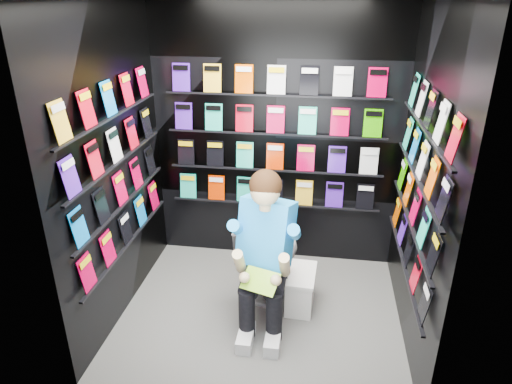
# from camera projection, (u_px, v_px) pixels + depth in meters

# --- Properties ---
(floor) EXTENTS (2.40, 2.40, 0.00)m
(floor) POSITION_uv_depth(u_px,v_px,m) (261.00, 312.00, 4.03)
(floor) COLOR #60605D
(floor) RESTS_ON ground
(wall_back) EXTENTS (2.40, 0.04, 2.60)m
(wall_back) POSITION_uv_depth(u_px,v_px,m) (276.00, 138.00, 4.41)
(wall_back) COLOR black
(wall_back) RESTS_ON floor
(wall_front) EXTENTS (2.40, 0.04, 2.60)m
(wall_front) POSITION_uv_depth(u_px,v_px,m) (237.00, 240.00, 2.60)
(wall_front) COLOR black
(wall_front) RESTS_ON floor
(wall_left) EXTENTS (0.04, 2.00, 2.60)m
(wall_left) POSITION_uv_depth(u_px,v_px,m) (114.00, 167.00, 3.67)
(wall_left) COLOR black
(wall_left) RESTS_ON floor
(wall_right) EXTENTS (0.04, 2.00, 2.60)m
(wall_right) POSITION_uv_depth(u_px,v_px,m) (423.00, 185.00, 3.34)
(wall_right) COLOR black
(wall_right) RESTS_ON floor
(comics_back) EXTENTS (2.10, 0.06, 1.37)m
(comics_back) POSITION_uv_depth(u_px,v_px,m) (275.00, 138.00, 4.38)
(comics_back) COLOR #E83300
(comics_back) RESTS_ON wall_back
(comics_left) EXTENTS (0.06, 1.70, 1.37)m
(comics_left) POSITION_uv_depth(u_px,v_px,m) (117.00, 167.00, 3.66)
(comics_left) COLOR #E83300
(comics_left) RESTS_ON wall_left
(comics_right) EXTENTS (0.06, 1.70, 1.37)m
(comics_right) POSITION_uv_depth(u_px,v_px,m) (419.00, 184.00, 3.35)
(comics_right) COLOR #E83300
(comics_right) RESTS_ON wall_right
(toilet) EXTENTS (0.63, 0.84, 0.73)m
(toilet) POSITION_uv_depth(u_px,v_px,m) (271.00, 255.00, 4.21)
(toilet) COLOR white
(toilet) RESTS_ON floor
(longbox) EXTENTS (0.25, 0.43, 0.31)m
(longbox) POSITION_uv_depth(u_px,v_px,m) (300.00, 290.00, 4.06)
(longbox) COLOR white
(longbox) RESTS_ON floor
(longbox_lid) EXTENTS (0.27, 0.45, 0.03)m
(longbox_lid) POSITION_uv_depth(u_px,v_px,m) (301.00, 274.00, 3.99)
(longbox_lid) COLOR white
(longbox_lid) RESTS_ON longbox
(reader) EXTENTS (0.80, 0.97, 1.53)m
(reader) POSITION_uv_depth(u_px,v_px,m) (266.00, 233.00, 3.69)
(reader) COLOR #2188DA
(reader) RESTS_ON toilet
(held_comic) EXTENTS (0.32, 0.24, 0.12)m
(held_comic) POSITION_uv_depth(u_px,v_px,m) (260.00, 281.00, 3.47)
(held_comic) COLOR green
(held_comic) RESTS_ON reader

